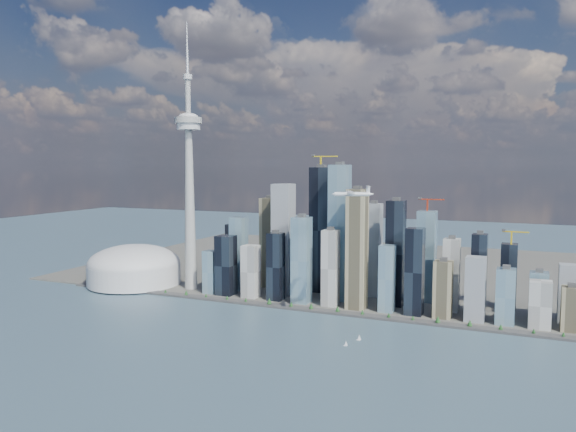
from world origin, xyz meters
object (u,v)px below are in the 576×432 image
at_px(airplane, 352,194).
at_px(sailboat_west, 346,344).
at_px(needle_tower, 189,178).
at_px(dome_stadium, 134,267).
at_px(sailboat_east, 359,338).

distance_m(airplane, sailboat_west, 229.91).
height_order(needle_tower, sailboat_west, needle_tower).
bearing_deg(dome_stadium, needle_tower, 4.09).
bearing_deg(dome_stadium, airplane, -14.37).
bearing_deg(needle_tower, dome_stadium, -175.91).
bearing_deg(needle_tower, sailboat_west, -28.29).
xyz_separation_m(airplane, sailboat_west, (14.79, -74.29, -217.07)).
height_order(airplane, sailboat_east, airplane).
relative_size(needle_tower, airplane, 8.79).
relative_size(dome_stadium, airplane, 3.19).
relative_size(needle_tower, dome_stadium, 2.75).
xyz_separation_m(needle_tower, sailboat_east, (422.95, -189.00, -232.72)).
bearing_deg(dome_stadium, sailboat_east, -17.64).
relative_size(airplane, sailboat_east, 6.45).
bearing_deg(sailboat_west, needle_tower, 141.96).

